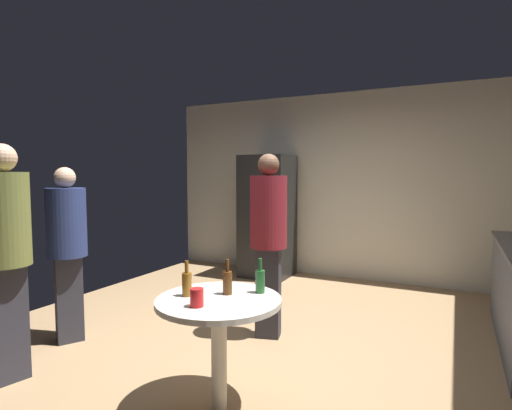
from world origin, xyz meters
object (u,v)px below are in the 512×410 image
Objects in this scene: foreground_table at (219,314)px; refrigerator at (267,216)px; person_in_olive_shirt at (5,243)px; person_in_maroon_shirt at (268,231)px; plastic_cup_red at (197,298)px; person_in_navy_shirt at (67,241)px; beer_bottle_amber at (187,283)px; beer_bottle_brown at (227,282)px; beer_bottle_green at (260,280)px.

refrigerator is at bearing 109.87° from foreground_table.
person_in_olive_shirt is 1.02× the size of person_in_maroon_shirt.
plastic_cup_red is 1.85m from person_in_navy_shirt.
person_in_olive_shirt is at bearing -167.55° from beer_bottle_amber.
beer_bottle_brown is 1.00× the size of beer_bottle_green.
person_in_maroon_shirt reaches higher than beer_bottle_green.
person_in_olive_shirt reaches higher than foreground_table.
beer_bottle_green is at bearing 31.77° from person_in_olive_shirt.
person_in_maroon_shirt is (0.97, -2.07, 0.10)m from refrigerator.
beer_bottle_brown reaches higher than foreground_table.
person_in_olive_shirt is at bearing -54.55° from person_in_maroon_shirt.
person_in_maroon_shirt reaches higher than person_in_navy_shirt.
foreground_table is 3.48× the size of beer_bottle_amber.
foreground_table is 0.51× the size of person_in_navy_shirt.
person_in_olive_shirt reaches higher than beer_bottle_green.
person_in_navy_shirt is at bearing 166.75° from beer_bottle_amber.
beer_bottle_brown is 1.82m from person_in_navy_shirt.
beer_bottle_amber is at bearing -144.60° from beer_bottle_brown.
person_in_maroon_shirt reaches higher than plastic_cup_red.
person_in_maroon_shirt is at bearing 59.95° from person_in_navy_shirt.
plastic_cup_red is 1.45m from person_in_maroon_shirt.
beer_bottle_amber is at bearing 26.07° from person_in_olive_shirt.
refrigerator reaches higher than beer_bottle_brown.
person_in_maroon_shirt is at bearing 62.84° from person_in_olive_shirt.
person_in_navy_shirt is at bearing 177.13° from beer_bottle_green.
foreground_table is 3.48× the size of beer_bottle_green.
plastic_cup_red is 0.06× the size of person_in_maroon_shirt.
plastic_cup_red is 0.07× the size of person_in_navy_shirt.
beer_bottle_amber is 1.64m from person_in_navy_shirt.
beer_bottle_amber is 2.09× the size of plastic_cup_red.
person_in_maroon_shirt reaches higher than beer_bottle_brown.
person_in_olive_shirt is (-1.38, -0.30, 0.20)m from beer_bottle_amber.
refrigerator is 1.14× the size of person_in_navy_shirt.
beer_bottle_amber is 1.00× the size of beer_bottle_brown.
foreground_table is 0.35m from beer_bottle_green.
person_in_maroon_shirt is (-0.19, 1.43, 0.21)m from plastic_cup_red.
beer_bottle_green is 0.13× the size of person_in_olive_shirt.
person_in_olive_shirt is (-1.77, -0.58, 0.20)m from beer_bottle_green.
person_in_maroon_shirt is at bearing 90.59° from beer_bottle_amber.
beer_bottle_amber is at bearing 140.67° from plastic_cup_red.
beer_bottle_green is 2.09× the size of plastic_cup_red.
beer_bottle_amber and beer_bottle_green have the same top height.
person_in_olive_shirt is (-0.40, -3.66, 0.12)m from refrigerator.
person_in_navy_shirt is (-0.21, 0.68, -0.10)m from person_in_olive_shirt.
person_in_navy_shirt is at bearing 120.94° from person_in_olive_shirt.
person_in_navy_shirt reaches higher than beer_bottle_amber.
person_in_maroon_shirt is at bearing -64.85° from refrigerator.
refrigerator is 3.68m from person_in_olive_shirt.
plastic_cup_red reaches higher than foreground_table.
foreground_table is at bearing -93.54° from beer_bottle_brown.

